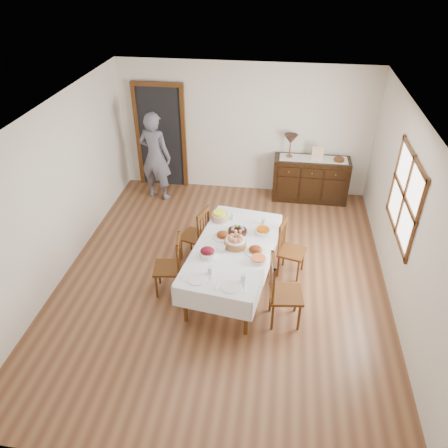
# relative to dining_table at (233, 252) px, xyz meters

# --- Properties ---
(ground) EXTENTS (6.00, 6.00, 0.00)m
(ground) POSITION_rel_dining_table_xyz_m (-0.17, 0.14, -0.64)
(ground) COLOR brown
(room_shell) EXTENTS (5.02, 6.02, 2.65)m
(room_shell) POSITION_rel_dining_table_xyz_m (-0.31, 0.56, 1.00)
(room_shell) COLOR silver
(room_shell) RESTS_ON ground
(dining_table) EXTENTS (1.37, 2.25, 0.73)m
(dining_table) POSITION_rel_dining_table_xyz_m (0.00, 0.00, 0.00)
(dining_table) COLOR white
(dining_table) RESTS_ON ground
(chair_left_near) EXTENTS (0.45, 0.45, 0.95)m
(chair_left_near) POSITION_rel_dining_table_xyz_m (-0.88, -0.24, -0.16)
(chair_left_near) COLOR #4D290F
(chair_left_near) RESTS_ON ground
(chair_left_far) EXTENTS (0.50, 0.50, 0.95)m
(chair_left_far) POSITION_rel_dining_table_xyz_m (-0.66, 0.60, -0.16)
(chair_left_far) COLOR #4D290F
(chair_left_far) RESTS_ON ground
(chair_right_near) EXTENTS (0.49, 0.49, 1.05)m
(chair_right_near) POSITION_rel_dining_table_xyz_m (0.74, -0.63, -0.11)
(chair_right_near) COLOR #4D290F
(chair_right_near) RESTS_ON ground
(chair_right_far) EXTENTS (0.47, 0.47, 0.93)m
(chair_right_far) POSITION_rel_dining_table_xyz_m (0.82, 0.43, -0.17)
(chair_right_far) COLOR #4D290F
(chair_right_far) RESTS_ON ground
(sideboard) EXTENTS (1.47, 0.53, 0.88)m
(sideboard) POSITION_rel_dining_table_xyz_m (1.20, 2.86, -0.20)
(sideboard) COLOR black
(sideboard) RESTS_ON ground
(person) EXTENTS (0.67, 0.52, 1.91)m
(person) POSITION_rel_dining_table_xyz_m (-1.84, 2.51, 0.31)
(person) COLOR slate
(person) RESTS_ON ground
(bread_basket) EXTENTS (0.32, 0.32, 0.18)m
(bread_basket) POSITION_rel_dining_table_xyz_m (0.03, 0.02, 0.17)
(bread_basket) COLOR brown
(bread_basket) RESTS_ON dining_table
(egg_basket) EXTENTS (0.29, 0.29, 0.10)m
(egg_basket) POSITION_rel_dining_table_xyz_m (0.02, 0.36, 0.12)
(egg_basket) COLOR black
(egg_basket) RESTS_ON dining_table
(ham_platter_a) EXTENTS (0.30, 0.30, 0.11)m
(ham_platter_a) POSITION_rel_dining_table_xyz_m (-0.18, 0.22, 0.12)
(ham_platter_a) COLOR silver
(ham_platter_a) RESTS_ON dining_table
(ham_platter_b) EXTENTS (0.31, 0.31, 0.11)m
(ham_platter_b) POSITION_rel_dining_table_xyz_m (0.33, -0.08, 0.12)
(ham_platter_b) COLOR silver
(ham_platter_b) RESTS_ON dining_table
(beet_bowl) EXTENTS (0.23, 0.23, 0.15)m
(beet_bowl) POSITION_rel_dining_table_xyz_m (-0.32, -0.28, 0.15)
(beet_bowl) COLOR silver
(beet_bowl) RESTS_ON dining_table
(carrot_bowl) EXTENTS (0.23, 0.23, 0.09)m
(carrot_bowl) POSITION_rel_dining_table_xyz_m (0.40, 0.40, 0.13)
(carrot_bowl) COLOR silver
(carrot_bowl) RESTS_ON dining_table
(pineapple_bowl) EXTENTS (0.26, 0.26, 0.15)m
(pineapple_bowl) POSITION_rel_dining_table_xyz_m (-0.30, 0.68, 0.16)
(pineapple_bowl) COLOR tan
(pineapple_bowl) RESTS_ON dining_table
(casserole_dish) EXTENTS (0.22, 0.22, 0.07)m
(casserole_dish) POSITION_rel_dining_table_xyz_m (0.39, -0.29, 0.12)
(casserole_dish) COLOR silver
(casserole_dish) RESTS_ON dining_table
(butter_dish) EXTENTS (0.15, 0.11, 0.07)m
(butter_dish) POSITION_rel_dining_table_xyz_m (-0.16, -0.11, 0.12)
(butter_dish) COLOR silver
(butter_dish) RESTS_ON dining_table
(setting_left) EXTENTS (0.44, 0.31, 0.10)m
(setting_left) POSITION_rel_dining_table_xyz_m (-0.33, -0.73, 0.11)
(setting_left) COLOR silver
(setting_left) RESTS_ON dining_table
(setting_right) EXTENTS (0.44, 0.31, 0.10)m
(setting_right) POSITION_rel_dining_table_xyz_m (0.12, -0.83, 0.11)
(setting_right) COLOR silver
(setting_right) RESTS_ON dining_table
(glass_far_a) EXTENTS (0.06, 0.06, 0.11)m
(glass_far_a) POSITION_rel_dining_table_xyz_m (-0.09, 0.73, 0.14)
(glass_far_a) COLOR silver
(glass_far_a) RESTS_ON dining_table
(glass_far_b) EXTENTS (0.06, 0.06, 0.10)m
(glass_far_b) POSITION_rel_dining_table_xyz_m (0.40, 0.65, 0.14)
(glass_far_b) COLOR silver
(glass_far_b) RESTS_ON dining_table
(runner) EXTENTS (1.30, 0.35, 0.01)m
(runner) POSITION_rel_dining_table_xyz_m (1.22, 2.86, 0.24)
(runner) COLOR white
(runner) RESTS_ON sideboard
(table_lamp) EXTENTS (0.26, 0.26, 0.46)m
(table_lamp) POSITION_rel_dining_table_xyz_m (0.75, 2.89, 0.59)
(table_lamp) COLOR brown
(table_lamp) RESTS_ON sideboard
(picture_frame) EXTENTS (0.22, 0.08, 0.28)m
(picture_frame) POSITION_rel_dining_table_xyz_m (1.28, 2.81, 0.38)
(picture_frame) COLOR beige
(picture_frame) RESTS_ON sideboard
(deco_bowl) EXTENTS (0.20, 0.20, 0.06)m
(deco_bowl) POSITION_rel_dining_table_xyz_m (1.69, 2.83, 0.27)
(deco_bowl) COLOR #4D290F
(deco_bowl) RESTS_ON sideboard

